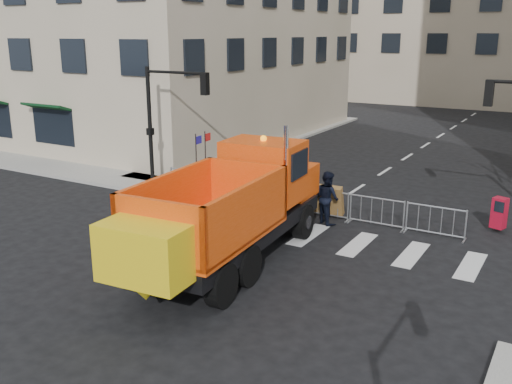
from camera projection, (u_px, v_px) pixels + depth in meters
The scene contains 10 objects.
ground at pixel (200, 290), 15.62m from camera, with size 120.00×120.00×0.00m, color black.
sidewalk_back at pixel (325, 208), 22.66m from camera, with size 64.00×5.00×0.15m, color gray.
traffic_light_left at pixel (150, 129), 25.01m from camera, with size 0.18×0.18×5.40m, color black.
crowd_barriers at pixel (298, 199), 22.15m from camera, with size 12.60×0.60×1.10m, color #9EA0A5, non-canonical shape.
plow_truck at pixel (230, 206), 16.90m from camera, with size 3.78×10.79×4.12m.
cop_a at pixel (256, 193), 21.67m from camera, with size 0.66×0.43×1.80m, color black.
cop_b at pixel (327, 198), 20.82m from camera, with size 0.95×0.74×1.96m, color black.
cop_c at pixel (282, 199), 21.08m from camera, with size 1.02×0.43×1.75m, color black.
worker at pixel (260, 173), 24.61m from camera, with size 1.05×0.60×1.62m, color #DCEE1C.
newspaper_box at pixel (499, 213), 19.98m from camera, with size 0.45×0.40×1.10m, color #A70C23.
Camera 1 is at (8.57, -11.57, 6.82)m, focal length 40.00 mm.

